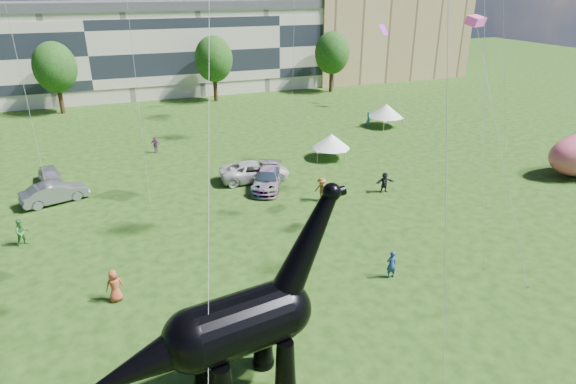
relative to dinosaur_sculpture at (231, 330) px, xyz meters
name	(u,v)px	position (x,y,z in m)	size (l,w,h in m)	color
ground	(316,377)	(3.47, -0.26, -3.28)	(220.00, 220.00, 0.00)	#16330C
terrace_row	(89,55)	(-4.53, 61.74, 2.72)	(78.00, 11.00, 12.00)	beige
apartment_block	(375,10)	(43.47, 64.74, 7.72)	(28.00, 18.00, 22.00)	tan
tree_mid_left	(54,63)	(-8.53, 52.74, 3.01)	(5.20, 5.20, 9.44)	#382314
tree_mid_right	(213,55)	(11.47, 52.74, 3.01)	(5.20, 5.20, 9.44)	#382314
tree_far_right	(332,50)	(29.47, 52.74, 3.01)	(5.20, 5.20, 9.44)	#382314
dinosaur_sculpture	(231,330)	(0.00, 0.00, 0.00)	(10.67, 3.53, 8.68)	black
car_silver	(50,177)	(-8.36, 27.01, -2.58)	(1.66, 4.11, 1.40)	#B6B5BA
car_grey	(54,193)	(-7.80, 23.02, -2.50)	(1.65, 4.74, 1.56)	gray
car_white	(255,171)	(7.65, 21.92, -2.47)	(2.68, 5.82, 1.62)	silver
car_dark	(267,179)	(8.11, 19.94, -2.50)	(2.17, 5.33, 1.55)	#595960
gazebo_near	(331,141)	(16.04, 24.65, -1.58)	(4.57, 4.57, 2.42)	white
gazebo_far	(386,111)	(26.78, 32.53, -1.41)	(4.38, 4.38, 2.66)	silver
visitors	(197,215)	(1.47, 15.25, -2.41)	(49.52, 40.82, 1.86)	black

